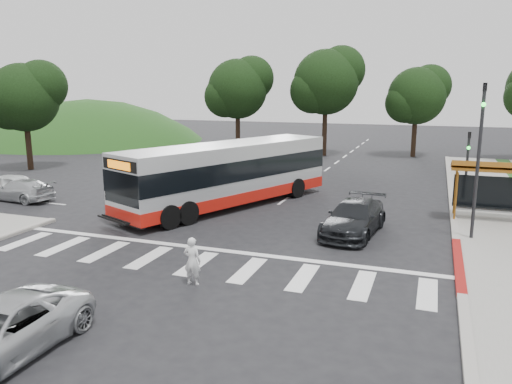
% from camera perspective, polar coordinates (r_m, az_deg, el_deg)
% --- Properties ---
extents(ground, '(140.00, 140.00, 0.00)m').
position_cam_1_polar(ground, '(22.88, -1.19, -4.16)').
color(ground, black).
rests_on(ground, ground).
extents(sidewalk_east, '(4.00, 40.00, 0.12)m').
position_cam_1_polar(sidewalk_east, '(29.37, 25.39, -1.61)').
color(sidewalk_east, gray).
rests_on(sidewalk_east, ground).
extents(curb_east, '(0.30, 40.00, 0.15)m').
position_cam_1_polar(curb_east, '(29.22, 21.50, -1.32)').
color(curb_east, '#9E9991').
rests_on(curb_east, ground).
extents(curb_east_red, '(0.32, 6.00, 0.15)m').
position_cam_1_polar(curb_east_red, '(19.58, 22.15, -7.62)').
color(curb_east_red, maroon).
rests_on(curb_east_red, ground).
extents(hillside_nw, '(44.00, 44.00, 10.00)m').
position_cam_1_polar(hillside_nw, '(64.69, -18.48, 5.62)').
color(hillside_nw, '#193F14').
rests_on(hillside_nw, ground).
extents(crosswalk_ladder, '(18.00, 2.60, 0.01)m').
position_cam_1_polar(crosswalk_ladder, '(18.52, -6.79, -8.12)').
color(crosswalk_ladder, silver).
rests_on(crosswalk_ladder, ground).
extents(bus_shelter, '(4.20, 1.60, 2.86)m').
position_cam_1_polar(bus_shelter, '(26.10, 25.96, 1.92)').
color(bus_shelter, '#915518').
rests_on(bus_shelter, sidewalk_east).
extents(traffic_signal_ne_tall, '(0.18, 0.37, 6.50)m').
position_cam_1_polar(traffic_signal_ne_tall, '(22.22, 24.16, 4.53)').
color(traffic_signal_ne_tall, black).
rests_on(traffic_signal_ne_tall, ground).
extents(traffic_signal_ne_short, '(0.18, 0.37, 4.00)m').
position_cam_1_polar(traffic_signal_ne_short, '(29.32, 23.00, 3.39)').
color(traffic_signal_ne_short, black).
rests_on(traffic_signal_ne_short, ground).
extents(tree_north_a, '(6.60, 6.15, 10.17)m').
position_cam_1_polar(tree_north_a, '(47.63, 8.11, 12.45)').
color(tree_north_a, black).
rests_on(tree_north_a, ground).
extents(tree_north_b, '(5.72, 5.33, 8.43)m').
position_cam_1_polar(tree_north_b, '(48.63, 17.97, 10.50)').
color(tree_north_b, black).
rests_on(tree_north_b, ground).
extents(tree_north_c, '(6.16, 5.74, 9.30)m').
position_cam_1_polar(tree_north_c, '(48.03, -2.01, 11.80)').
color(tree_north_c, black).
rests_on(tree_north_c, ground).
extents(tree_west_a, '(5.72, 5.33, 8.43)m').
position_cam_1_polar(tree_west_a, '(42.73, -24.85, 9.89)').
color(tree_west_a, black).
rests_on(tree_west_a, ground).
extents(transit_bus, '(7.84, 13.19, 3.40)m').
position_cam_1_polar(transit_bus, '(26.84, -3.18, 1.93)').
color(transit_bus, '#B6B8BB').
rests_on(transit_bus, ground).
extents(pedestrian, '(0.60, 0.40, 1.60)m').
position_cam_1_polar(pedestrian, '(16.42, -7.30, -7.84)').
color(pedestrian, white).
rests_on(pedestrian, ground).
extents(dark_sedan, '(2.57, 5.22, 1.46)m').
position_cam_1_polar(dark_sedan, '(22.27, 11.14, -2.89)').
color(dark_sedan, black).
rests_on(dark_sedan, ground).
extents(west_car_white, '(4.21, 1.91, 1.40)m').
position_cam_1_polar(west_car_white, '(32.19, -25.73, 0.62)').
color(west_car_white, silver).
rests_on(west_car_white, ground).
extents(west_car_silver, '(4.36, 2.08, 1.23)m').
position_cam_1_polar(west_car_silver, '(31.31, -25.35, 0.20)').
color(west_car_silver, '#B7BABD').
rests_on(west_car_silver, ground).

